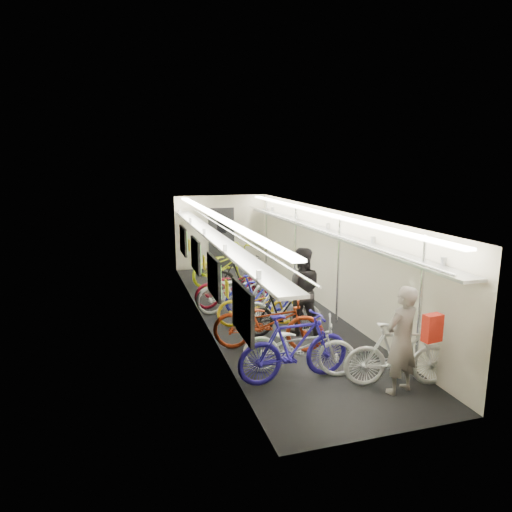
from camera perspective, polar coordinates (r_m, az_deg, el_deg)
train_car_shell at (r=10.82m, az=-1.45°, el=2.06°), size 10.00×10.00×10.00m
bicycle_0 at (r=7.68m, az=5.39°, el=-11.15°), size 1.97×1.34×0.98m
bicycle_1 at (r=7.44m, az=4.80°, el=-11.27°), size 1.91×0.61×1.14m
bicycle_2 at (r=8.56m, az=1.51°, el=-8.26°), size 2.20×1.47×1.09m
bicycle_3 at (r=9.36m, az=3.26°, el=-6.91°), size 1.64×0.60×0.97m
bicycle_4 at (r=9.83m, az=0.23°, el=-6.10°), size 1.82×0.83×0.93m
bicycle_5 at (r=9.44m, az=3.14°, el=-6.67°), size 1.70×1.03×0.99m
bicycle_6 at (r=10.66m, az=-2.16°, el=-4.31°), size 2.03×0.75×1.06m
bicycle_7 at (r=10.62m, az=0.19°, el=-4.73°), size 1.57×0.52×0.93m
bicycle_8 at (r=11.15m, az=-3.02°, el=-3.76°), size 1.96×0.87×1.00m
bicycle_9 at (r=11.96m, az=-1.55°, el=-2.43°), size 1.87×0.74×1.10m
bicycle_10 at (r=13.14m, az=-3.86°, el=-1.07°), size 2.30×1.45×1.14m
bicycle_11 at (r=7.61m, az=17.44°, el=-11.65°), size 1.80×0.90×1.04m
passenger_near at (r=7.30m, az=17.72°, el=-9.97°), size 0.70×0.56×1.68m
passenger_mid at (r=9.31m, az=5.60°, el=-4.38°), size 1.04×0.91×1.80m
backpack at (r=6.64m, az=21.18°, el=-8.38°), size 0.28×0.17×0.38m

